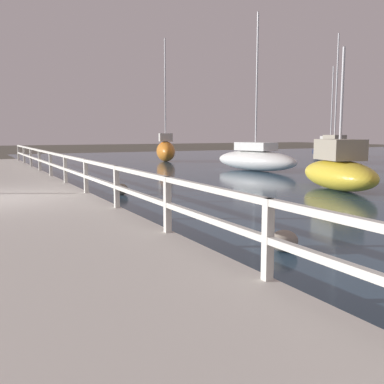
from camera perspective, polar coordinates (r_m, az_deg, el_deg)
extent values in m
cube|color=silver|center=(4.98, 9.60, -5.98)|extent=(0.10, 0.10, 0.91)
cube|color=silver|center=(7.28, -3.15, -1.61)|extent=(0.10, 0.10, 0.91)
cube|color=silver|center=(9.79, -9.56, 0.65)|extent=(0.10, 0.10, 0.91)
cube|color=silver|center=(12.38, -13.33, 1.97)|extent=(0.10, 0.10, 0.91)
cube|color=silver|center=(15.01, -15.79, 2.82)|extent=(0.10, 0.10, 0.91)
cube|color=silver|center=(17.66, -17.52, 3.42)|extent=(0.10, 0.10, 0.91)
cube|color=silver|center=(20.32, -18.79, 3.86)|extent=(0.10, 0.10, 0.91)
cube|color=silver|center=(22.99, -19.77, 4.20)|extent=(0.10, 0.10, 0.91)
cube|color=silver|center=(25.67, -20.55, 4.46)|extent=(0.10, 0.10, 0.91)
cube|color=silver|center=(28.35, -21.18, 4.68)|extent=(0.10, 0.10, 0.91)
cube|color=silver|center=(12.35, -13.39, 3.88)|extent=(0.09, 32.50, 0.08)
cube|color=silver|center=(12.38, -13.33, 1.97)|extent=(0.09, 32.50, 0.08)
ellipsoid|color=slate|center=(13.74, -9.05, 0.35)|extent=(0.46, 0.41, 0.34)
ellipsoid|color=gray|center=(7.27, 11.61, -6.09)|extent=(0.46, 0.41, 0.34)
ellipsoid|color=#192347|center=(29.73, 17.58, 4.74)|extent=(2.35, 5.28, 1.19)
cube|color=#9E937F|center=(29.71, 17.65, 6.40)|extent=(1.14, 1.59, 0.54)
cylinder|color=silver|center=(29.82, 17.89, 12.32)|extent=(0.09, 0.09, 6.69)
ellipsoid|color=gold|center=(15.44, 18.14, 2.08)|extent=(2.62, 4.21, 0.98)
cube|color=#9E937F|center=(15.39, 18.26, 5.13)|extent=(1.49, 1.80, 0.67)
cylinder|color=silver|center=(15.41, 18.49, 10.52)|extent=(0.09, 0.09, 3.57)
ellipsoid|color=orange|center=(29.54, -3.37, 5.17)|extent=(2.03, 3.33, 1.30)
cube|color=beige|center=(29.52, -3.38, 6.94)|extent=(1.08, 1.23, 0.52)
cylinder|color=silver|center=(29.64, -3.42, 12.74)|extent=(0.09, 0.09, 6.52)
ellipsoid|color=white|center=(22.43, 8.06, 3.97)|extent=(2.52, 5.21, 0.99)
cube|color=silver|center=(22.40, 8.09, 5.75)|extent=(1.44, 2.14, 0.40)
cylinder|color=silver|center=(22.52, 8.24, 13.60)|extent=(0.09, 0.09, 6.55)
ellipsoid|color=black|center=(36.90, 17.15, 5.23)|extent=(1.91, 4.62, 1.19)
cube|color=beige|center=(36.88, 17.20, 6.47)|extent=(1.10, 2.01, 0.42)
cylinder|color=silver|center=(36.95, 17.36, 10.58)|extent=(0.09, 0.09, 5.71)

